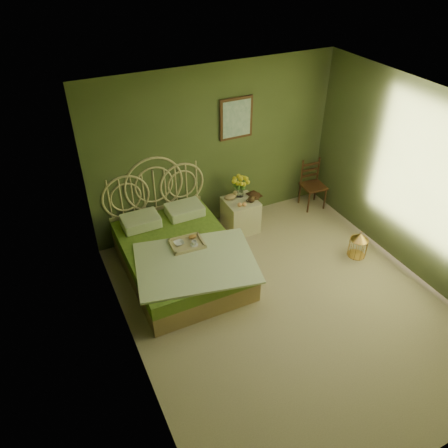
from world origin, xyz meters
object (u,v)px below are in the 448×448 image
chair (311,181)px  birdcage (358,245)px  bed (179,254)px  nightstand (240,210)px

chair → birdcage: 1.56m
chair → birdcage: chair is taller
chair → birdcage: (-0.19, -1.52, -0.27)m
bed → nightstand: bed is taller
bed → chair: size_ratio=2.63×
birdcage → nightstand: bearing=132.3°
nightstand → birdcage: nightstand is taller
bed → chair: bearing=14.0°
bed → birdcage: bearing=-18.4°
chair → bed: bearing=-160.9°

